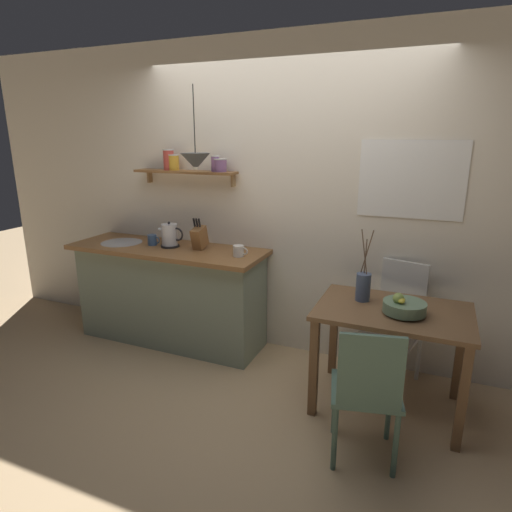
{
  "coord_description": "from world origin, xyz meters",
  "views": [
    {
      "loc": [
        1.22,
        -2.87,
        1.9
      ],
      "look_at": [
        -0.1,
        0.25,
        0.95
      ],
      "focal_mm": 30.26,
      "sensor_mm": 36.0,
      "label": 1
    }
  ],
  "objects_px": {
    "twig_vase": "(363,286)",
    "electric_kettle": "(170,236)",
    "dining_chair_near": "(367,389)",
    "knife_block": "(199,237)",
    "fruit_bowl": "(404,306)",
    "dining_table": "(392,326)",
    "dining_chair_far": "(396,319)",
    "coffee_mug_by_sink": "(153,240)",
    "coffee_mug_spare": "(239,251)",
    "pendant_lamp": "(196,161)"
  },
  "relations": [
    {
      "from": "twig_vase",
      "to": "electric_kettle",
      "type": "height_order",
      "value": "twig_vase"
    },
    {
      "from": "dining_chair_near",
      "to": "knife_block",
      "type": "xyz_separation_m",
      "value": [
        -1.64,
        0.96,
        0.54
      ]
    },
    {
      "from": "fruit_bowl",
      "to": "electric_kettle",
      "type": "bearing_deg",
      "value": 170.08
    },
    {
      "from": "dining_table",
      "to": "dining_chair_far",
      "type": "xyz_separation_m",
      "value": [
        -0.0,
        0.41,
        -0.12
      ]
    },
    {
      "from": "electric_kettle",
      "to": "dining_chair_near",
      "type": "bearing_deg",
      "value": -25.88
    },
    {
      "from": "fruit_bowl",
      "to": "dining_chair_far",
      "type": "bearing_deg",
      "value": 98.44
    },
    {
      "from": "dining_chair_far",
      "to": "coffee_mug_by_sink",
      "type": "distance_m",
      "value": 2.22
    },
    {
      "from": "dining_table",
      "to": "dining_chair_far",
      "type": "bearing_deg",
      "value": 90.42
    },
    {
      "from": "fruit_bowl",
      "to": "dining_chair_near",
      "type": "bearing_deg",
      "value": -102.35
    },
    {
      "from": "dining_chair_near",
      "to": "dining_chair_far",
      "type": "relative_size",
      "value": 0.93
    },
    {
      "from": "fruit_bowl",
      "to": "dining_table",
      "type": "bearing_deg",
      "value": 138.29
    },
    {
      "from": "dining_table",
      "to": "dining_chair_near",
      "type": "xyz_separation_m",
      "value": [
        -0.06,
        -0.64,
        -0.14
      ]
    },
    {
      "from": "dining_table",
      "to": "coffee_mug_spare",
      "type": "height_order",
      "value": "coffee_mug_spare"
    },
    {
      "from": "dining_chair_far",
      "to": "electric_kettle",
      "type": "relative_size",
      "value": 3.8
    },
    {
      "from": "dining_chair_far",
      "to": "knife_block",
      "type": "relative_size",
      "value": 3.35
    },
    {
      "from": "electric_kettle",
      "to": "coffee_mug_by_sink",
      "type": "height_order",
      "value": "electric_kettle"
    },
    {
      "from": "electric_kettle",
      "to": "fruit_bowl",
      "type": "bearing_deg",
      "value": -9.92
    },
    {
      "from": "electric_kettle",
      "to": "pendant_lamp",
      "type": "xyz_separation_m",
      "value": [
        0.35,
        -0.08,
        0.67
      ]
    },
    {
      "from": "electric_kettle",
      "to": "coffee_mug_spare",
      "type": "height_order",
      "value": "electric_kettle"
    },
    {
      "from": "pendant_lamp",
      "to": "dining_chair_far",
      "type": "bearing_deg",
      "value": 6.65
    },
    {
      "from": "twig_vase",
      "to": "knife_block",
      "type": "distance_m",
      "value": 1.51
    },
    {
      "from": "dining_chair_near",
      "to": "knife_block",
      "type": "bearing_deg",
      "value": 149.57
    },
    {
      "from": "dining_table",
      "to": "fruit_bowl",
      "type": "bearing_deg",
      "value": -41.71
    },
    {
      "from": "coffee_mug_spare",
      "to": "pendant_lamp",
      "type": "xyz_separation_m",
      "value": [
        -0.36,
        -0.04,
        0.73
      ]
    },
    {
      "from": "dining_table",
      "to": "pendant_lamp",
      "type": "height_order",
      "value": "pendant_lamp"
    },
    {
      "from": "fruit_bowl",
      "to": "coffee_mug_spare",
      "type": "distance_m",
      "value": 1.4
    },
    {
      "from": "electric_kettle",
      "to": "coffee_mug_by_sink",
      "type": "relative_size",
      "value": 2.04
    },
    {
      "from": "twig_vase",
      "to": "fruit_bowl",
      "type": "bearing_deg",
      "value": -26.71
    },
    {
      "from": "coffee_mug_by_sink",
      "to": "coffee_mug_spare",
      "type": "relative_size",
      "value": 0.94
    },
    {
      "from": "dining_chair_far",
      "to": "dining_table",
      "type": "bearing_deg",
      "value": -89.58
    },
    {
      "from": "electric_kettle",
      "to": "pendant_lamp",
      "type": "bearing_deg",
      "value": -13.7
    },
    {
      "from": "twig_vase",
      "to": "knife_block",
      "type": "xyz_separation_m",
      "value": [
        -1.48,
        0.24,
        0.17
      ]
    },
    {
      "from": "dining_chair_near",
      "to": "twig_vase",
      "type": "bearing_deg",
      "value": 102.95
    },
    {
      "from": "electric_kettle",
      "to": "knife_block",
      "type": "relative_size",
      "value": 0.88
    },
    {
      "from": "dining_chair_near",
      "to": "coffee_mug_spare",
      "type": "xyz_separation_m",
      "value": [
        -1.22,
        0.89,
        0.47
      ]
    },
    {
      "from": "pendant_lamp",
      "to": "knife_block",
      "type": "bearing_deg",
      "value": 116.55
    },
    {
      "from": "electric_kettle",
      "to": "knife_block",
      "type": "xyz_separation_m",
      "value": [
        0.29,
        0.03,
        0.01
      ]
    },
    {
      "from": "dining_chair_near",
      "to": "pendant_lamp",
      "type": "bearing_deg",
      "value": 151.74
    },
    {
      "from": "dining_chair_far",
      "to": "coffee_mug_by_sink",
      "type": "relative_size",
      "value": 7.76
    },
    {
      "from": "knife_block",
      "to": "dining_chair_far",
      "type": "bearing_deg",
      "value": 2.69
    },
    {
      "from": "fruit_bowl",
      "to": "twig_vase",
      "type": "distance_m",
      "value": 0.33
    },
    {
      "from": "dining_table",
      "to": "dining_chair_far",
      "type": "distance_m",
      "value": 0.42
    },
    {
      "from": "fruit_bowl",
      "to": "coffee_mug_spare",
      "type": "height_order",
      "value": "coffee_mug_spare"
    },
    {
      "from": "dining_chair_far",
      "to": "electric_kettle",
      "type": "xyz_separation_m",
      "value": [
        -1.99,
        -0.11,
        0.51
      ]
    },
    {
      "from": "dining_chair_near",
      "to": "electric_kettle",
      "type": "xyz_separation_m",
      "value": [
        -1.93,
        0.94,
        0.53
      ]
    },
    {
      "from": "coffee_mug_spare",
      "to": "twig_vase",
      "type": "bearing_deg",
      "value": -8.82
    },
    {
      "from": "dining_chair_near",
      "to": "coffee_mug_by_sink",
      "type": "bearing_deg",
      "value": 156.34
    },
    {
      "from": "knife_block",
      "to": "coffee_mug_spare",
      "type": "height_order",
      "value": "knife_block"
    },
    {
      "from": "coffee_mug_by_sink",
      "to": "coffee_mug_spare",
      "type": "distance_m",
      "value": 0.89
    },
    {
      "from": "dining_chair_far",
      "to": "coffee_mug_spare",
      "type": "bearing_deg",
      "value": -173.06
    }
  ]
}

